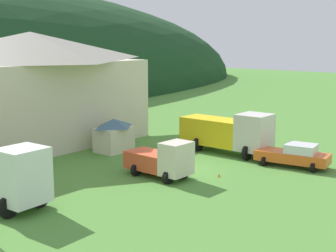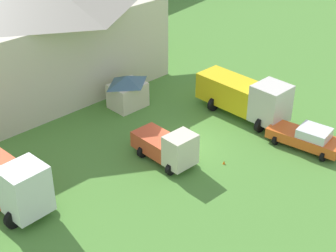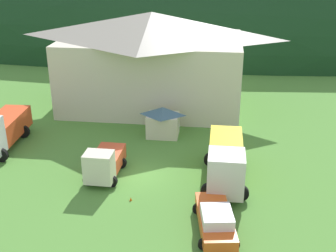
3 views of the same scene
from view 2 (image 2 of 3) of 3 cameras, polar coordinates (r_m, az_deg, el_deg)
The scene contains 9 objects.
ground_plane at distance 35.21m, azimuth 2.09°, elevation -2.09°, with size 200.00×200.00×0.00m, color #518C38.
depot_building at distance 42.89m, azimuth -13.56°, elevation 10.40°, with size 18.64×11.52×9.41m.
play_shed_cream at distance 39.55m, azimuth -4.56°, elevation 3.95°, with size 2.89×2.25×2.64m.
heavy_rig_white at distance 30.53m, azimuth -17.78°, elevation -5.67°, with size 3.28×7.45×3.41m.
light_truck_cream at distance 32.76m, azimuth 0.00°, elevation -2.31°, with size 2.47×4.57×2.49m.
flatbed_truck_yellow at distance 38.31m, azimuth 8.75°, elevation 3.34°, with size 3.12×7.39×3.31m.
service_pickup_orange at distance 35.67m, azimuth 15.30°, elevation -1.24°, with size 2.81×5.25×1.66m.
traffic_cone_near_pickup at distance 35.35m, azimuth -3.53°, elevation -1.99°, with size 0.36×0.36×0.61m, color orange.
traffic_cone_mid_row at distance 33.41m, azimuth 6.29°, elevation -4.25°, with size 0.36×0.36×0.49m, color orange.
Camera 2 is at (-21.62, -20.43, 18.83)m, focal length 54.36 mm.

